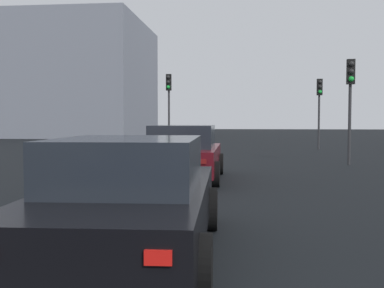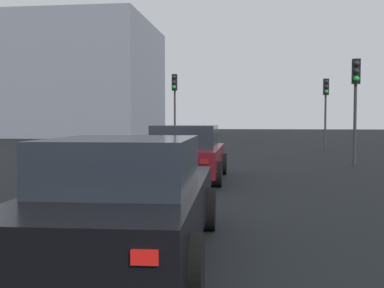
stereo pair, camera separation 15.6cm
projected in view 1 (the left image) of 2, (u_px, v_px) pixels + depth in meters
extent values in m
cube|color=#510F16|center=(184.00, 159.00, 13.04)|extent=(4.37, 1.91, 0.64)
cube|color=#1E232B|center=(183.00, 136.00, 12.80)|extent=(1.98, 1.66, 0.60)
cylinder|color=black|center=(219.00, 164.00, 14.31)|extent=(0.64, 0.23, 0.64)
cylinder|color=black|center=(159.00, 163.00, 14.49)|extent=(0.64, 0.23, 0.64)
cylinder|color=black|center=(215.00, 174.00, 11.63)|extent=(0.64, 0.23, 0.64)
cylinder|color=black|center=(141.00, 173.00, 11.81)|extent=(0.64, 0.23, 0.64)
cube|color=maroon|center=(202.00, 162.00, 10.80)|extent=(0.03, 0.20, 0.11)
cube|color=maroon|center=(144.00, 161.00, 10.93)|extent=(0.03, 0.20, 0.11)
cube|color=black|center=(132.00, 210.00, 5.71)|extent=(4.67, 1.96, 0.61)
cube|color=#1E232B|center=(128.00, 163.00, 5.45)|extent=(2.13, 1.65, 0.57)
cylinder|color=black|center=(210.00, 209.00, 7.08)|extent=(0.65, 0.24, 0.64)
cylinder|color=black|center=(93.00, 207.00, 7.21)|extent=(0.65, 0.24, 0.64)
cylinder|color=black|center=(200.00, 269.00, 4.24)|extent=(0.65, 0.24, 0.64)
cylinder|color=black|center=(6.00, 264.00, 4.36)|extent=(0.65, 0.24, 0.64)
cube|color=red|center=(158.00, 258.00, 3.35)|extent=(0.04, 0.20, 0.11)
cylinder|color=#2D2D30|center=(319.00, 122.00, 26.25)|extent=(0.11, 0.11, 3.00)
cube|color=black|center=(320.00, 87.00, 26.09)|extent=(0.23, 0.30, 0.90)
sphere|color=black|center=(320.00, 82.00, 25.97)|extent=(0.20, 0.20, 0.20)
sphere|color=black|center=(320.00, 87.00, 25.98)|extent=(0.20, 0.20, 0.20)
sphere|color=green|center=(320.00, 92.00, 25.99)|extent=(0.20, 0.20, 0.20)
cylinder|color=#2D2D30|center=(350.00, 125.00, 17.27)|extent=(0.11, 0.11, 2.94)
cube|color=black|center=(351.00, 72.00, 17.11)|extent=(0.21, 0.29, 0.90)
sphere|color=black|center=(351.00, 64.00, 16.99)|extent=(0.20, 0.20, 0.20)
sphere|color=black|center=(351.00, 71.00, 17.00)|extent=(0.20, 0.20, 0.20)
sphere|color=green|center=(351.00, 79.00, 17.01)|extent=(0.20, 0.20, 0.20)
cylinder|color=#2D2D30|center=(169.00, 120.00, 26.29)|extent=(0.11, 0.11, 3.27)
cube|color=black|center=(169.00, 82.00, 26.13)|extent=(0.21, 0.29, 0.90)
sphere|color=black|center=(168.00, 77.00, 26.00)|extent=(0.20, 0.20, 0.20)
sphere|color=black|center=(168.00, 82.00, 26.02)|extent=(0.20, 0.20, 0.20)
sphere|color=green|center=(168.00, 87.00, 26.03)|extent=(0.20, 0.20, 0.20)
cube|color=gray|center=(86.00, 80.00, 48.05)|extent=(15.93, 11.98, 11.36)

